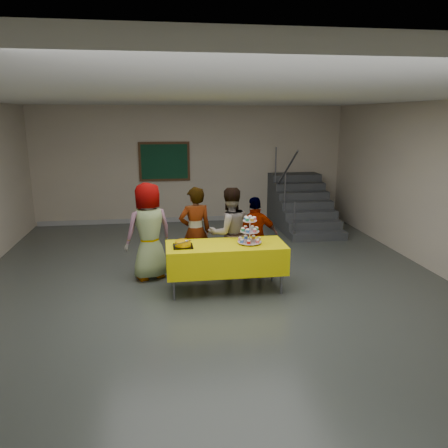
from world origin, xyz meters
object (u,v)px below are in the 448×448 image
(schoolchild_b, at_px, (195,232))
(schoolchild_d, at_px, (255,237))
(schoolchild_a, at_px, (149,231))
(bear_cake, at_px, (183,243))
(bake_table, at_px, (226,257))
(schoolchild_c, at_px, (230,233))
(noticeboard, at_px, (164,162))
(cupcake_stand, at_px, (250,232))
(staircase, at_px, (300,207))

(schoolchild_b, xyz_separation_m, schoolchild_d, (1.03, -0.18, -0.09))
(schoolchild_a, bearing_deg, bear_cake, 100.38)
(bake_table, bearing_deg, schoolchild_a, 148.66)
(schoolchild_b, xyz_separation_m, schoolchild_c, (0.58, -0.15, -0.00))
(schoolchild_c, height_order, noticeboard, noticeboard)
(schoolchild_b, height_order, schoolchild_d, schoolchild_b)
(bake_table, distance_m, schoolchild_c, 0.68)
(schoolchild_a, distance_m, schoolchild_b, 0.79)
(noticeboard, bearing_deg, bake_table, -79.77)
(bear_cake, distance_m, schoolchild_b, 0.86)
(bake_table, xyz_separation_m, schoolchild_c, (0.16, 0.62, 0.23))
(schoolchild_a, distance_m, noticeboard, 4.16)
(schoolchild_c, distance_m, schoolchild_d, 0.46)
(bear_cake, xyz_separation_m, schoolchild_a, (-0.54, 0.78, 0.01))
(bear_cake, bearing_deg, cupcake_stand, 1.75)
(cupcake_stand, distance_m, schoolchild_b, 1.13)
(schoolchild_c, height_order, schoolchild_d, schoolchild_c)
(cupcake_stand, xyz_separation_m, schoolchild_c, (-0.22, 0.64, -0.17))
(schoolchild_c, bearing_deg, bear_cake, 26.39)
(staircase, bearing_deg, bake_table, -122.31)
(bake_table, relative_size, staircase, 0.78)
(cupcake_stand, relative_size, schoolchild_d, 0.32)
(bear_cake, bearing_deg, noticeboard, 92.27)
(bake_table, relative_size, schoolchild_b, 1.19)
(schoolchild_d, distance_m, staircase, 3.89)
(bake_table, distance_m, staircase, 4.71)
(bake_table, relative_size, bear_cake, 5.25)
(noticeboard, bearing_deg, staircase, -13.87)
(schoolchild_b, distance_m, schoolchild_c, 0.60)
(cupcake_stand, height_order, schoolchild_d, schoolchild_d)
(schoolchild_a, bearing_deg, schoolchild_b, 158.53)
(bake_table, height_order, schoolchild_c, schoolchild_c)
(bear_cake, relative_size, schoolchild_c, 0.23)
(schoolchild_d, bearing_deg, schoolchild_a, -7.47)
(schoolchild_d, xyz_separation_m, staircase, (1.91, 3.38, -0.21))
(schoolchild_a, height_order, schoolchild_c, schoolchild_a)
(bake_table, height_order, staircase, staircase)
(schoolchild_d, bearing_deg, staircase, -122.54)
(schoolchild_d, relative_size, noticeboard, 1.08)
(staircase, relative_size, noticeboard, 1.85)
(bake_table, relative_size, schoolchild_c, 1.20)
(schoolchild_d, xyz_separation_m, noticeboard, (-1.48, 4.22, 0.90))
(bake_table, xyz_separation_m, schoolchild_d, (0.61, 0.60, 0.14))
(schoolchild_b, height_order, staircase, staircase)
(schoolchild_a, xyz_separation_m, schoolchild_c, (1.37, -0.11, -0.05))
(cupcake_stand, bearing_deg, schoolchild_b, 135.50)
(schoolchild_c, bearing_deg, cupcake_stand, 96.89)
(schoolchild_b, bearing_deg, schoolchild_d, 159.35)
(schoolchild_a, bearing_deg, schoolchild_d, 151.57)
(cupcake_stand, distance_m, bear_cake, 1.06)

